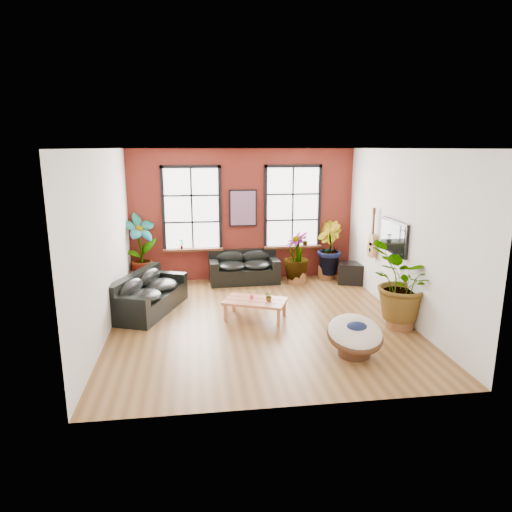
% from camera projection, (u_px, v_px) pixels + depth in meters
% --- Properties ---
extents(room, '(6.04, 6.54, 3.54)m').
position_uv_depth(room, '(259.00, 237.00, 9.23)').
color(room, brown).
rests_on(room, ground).
extents(sofa_back, '(1.85, 0.94, 0.84)m').
position_uv_depth(sofa_back, '(244.00, 268.00, 12.20)').
color(sofa_back, black).
rests_on(sofa_back, ground).
extents(sofa_left, '(1.60, 2.30, 0.84)m').
position_uv_depth(sofa_left, '(148.00, 294.00, 10.00)').
color(sofa_left, black).
rests_on(sofa_left, ground).
extents(coffee_table, '(1.45, 1.16, 0.49)m').
position_uv_depth(coffee_table, '(255.00, 302.00, 9.56)').
color(coffee_table, '#B76742').
rests_on(coffee_table, ground).
extents(papasan_chair, '(0.98, 1.00, 0.73)m').
position_uv_depth(papasan_chair, '(355.00, 335.00, 7.85)').
color(papasan_chair, '#4F2F1C').
rests_on(papasan_chair, ground).
extents(poster, '(0.74, 0.06, 0.98)m').
position_uv_depth(poster, '(243.00, 208.00, 12.11)').
color(poster, black).
rests_on(poster, room).
extents(tv_wall_unit, '(0.13, 1.86, 1.20)m').
position_uv_depth(tv_wall_unit, '(387.00, 239.00, 10.09)').
color(tv_wall_unit, black).
rests_on(tv_wall_unit, room).
extents(media_box, '(0.80, 0.73, 0.55)m').
position_uv_depth(media_box, '(351.00, 273.00, 12.09)').
color(media_box, black).
rests_on(media_box, ground).
extents(pot_back_left, '(0.71, 0.71, 0.41)m').
position_uv_depth(pot_back_left, '(142.00, 278.00, 11.90)').
color(pot_back_left, brown).
rests_on(pot_back_left, ground).
extents(pot_back_right, '(0.52, 0.52, 0.34)m').
position_uv_depth(pot_back_right, '(327.00, 272.00, 12.53)').
color(pot_back_right, brown).
rests_on(pot_back_right, ground).
extents(pot_right_wall, '(0.65, 0.65, 0.41)m').
position_uv_depth(pot_right_wall, '(400.00, 318.00, 9.11)').
color(pot_right_wall, brown).
rests_on(pot_right_wall, ground).
extents(pot_mid, '(0.50, 0.50, 0.35)m').
position_uv_depth(pot_mid, '(297.00, 277.00, 12.10)').
color(pot_mid, brown).
rests_on(pot_mid, ground).
extents(floor_plant_back_left, '(1.11, 1.01, 1.75)m').
position_uv_depth(floor_plant_back_left, '(140.00, 247.00, 11.67)').
color(floor_plant_back_left, '#1D5A18').
rests_on(floor_plant_back_left, ground).
extents(floor_plant_back_right, '(0.77, 0.89, 1.44)m').
position_uv_depth(floor_plant_back_right, '(328.00, 248.00, 12.37)').
color(floor_plant_back_right, '#1D5A18').
rests_on(floor_plant_back_right, ground).
extents(floor_plant_right_wall, '(1.82, 1.86, 1.57)m').
position_uv_depth(floor_plant_right_wall, '(403.00, 283.00, 8.91)').
color(floor_plant_right_wall, '#1D5A18').
rests_on(floor_plant_right_wall, ground).
extents(floor_plant_mid, '(0.82, 0.82, 1.24)m').
position_uv_depth(floor_plant_mid, '(297.00, 255.00, 11.97)').
color(floor_plant_mid, '#1D5A18').
rests_on(floor_plant_mid, ground).
extents(table_plant, '(0.25, 0.24, 0.22)m').
position_uv_depth(table_plant, '(269.00, 296.00, 9.45)').
color(table_plant, '#1D5A18').
rests_on(table_plant, coffee_table).
extents(sill_plant_left, '(0.17, 0.17, 0.27)m').
position_uv_depth(sill_plant_left, '(181.00, 244.00, 12.06)').
color(sill_plant_left, '#1D5A18').
rests_on(sill_plant_left, room).
extents(sill_plant_right, '(0.19, 0.19, 0.27)m').
position_uv_depth(sill_plant_right, '(305.00, 240.00, 12.49)').
color(sill_plant_right, '#1D5A18').
rests_on(sill_plant_right, room).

